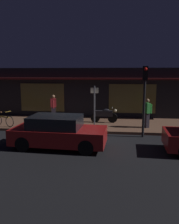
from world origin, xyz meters
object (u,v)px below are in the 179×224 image
(motorcycle, at_px, (104,115))
(person_photographer, at_px, (53,107))
(traffic_light_pole, at_px, (145,89))
(bicycle_parked, at_px, (4,120))
(person_bystander, at_px, (147,113))
(sign_post, at_px, (94,104))
(parked_car_far, at_px, (58,132))

(motorcycle, relative_size, person_photographer, 1.02)
(traffic_light_pole, bearing_deg, bicycle_parked, 173.62)
(person_photographer, height_order, person_bystander, same)
(person_photographer, bearing_deg, person_bystander, -15.02)
(bicycle_parked, height_order, person_photographer, person_photographer)
(motorcycle, height_order, traffic_light_pole, traffic_light_pole)
(bicycle_parked, xyz_separation_m, person_photographer, (2.43, 2.21, 0.52))
(motorcycle, relative_size, person_bystander, 1.02)
(person_bystander, height_order, sign_post, sign_post)
(person_bystander, bearing_deg, traffic_light_pole, -103.56)
(bicycle_parked, relative_size, traffic_light_pole, 0.43)
(person_photographer, distance_m, person_bystander, 6.14)
(person_photographer, height_order, sign_post, sign_post)
(person_photographer, bearing_deg, bicycle_parked, -137.74)
(motorcycle, relative_size, sign_post, 0.71)
(bicycle_parked, bearing_deg, motorcycle, 16.04)
(bicycle_parked, distance_m, person_photographer, 3.33)
(traffic_light_pole, bearing_deg, parked_car_far, -151.39)
(person_bystander, distance_m, sign_post, 3.05)
(sign_post, bearing_deg, bicycle_parked, -178.35)
(person_photographer, bearing_deg, sign_post, -34.82)
(motorcycle, distance_m, traffic_light_pole, 3.81)
(sign_post, relative_size, parked_car_far, 0.57)
(person_bystander, distance_m, parked_car_far, 5.63)
(motorcycle, xyz_separation_m, sign_post, (-0.49, -1.53, 0.86))
(motorcycle, xyz_separation_m, person_bystander, (2.49, -1.07, 0.38))
(motorcycle, height_order, sign_post, sign_post)
(motorcycle, xyz_separation_m, person_photographer, (-3.44, 0.52, 0.38))
(bicycle_parked, relative_size, parked_car_far, 0.37)
(parked_car_far, bearing_deg, person_photographer, 107.55)
(motorcycle, height_order, person_photographer, person_photographer)
(bicycle_parked, bearing_deg, sign_post, 1.65)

